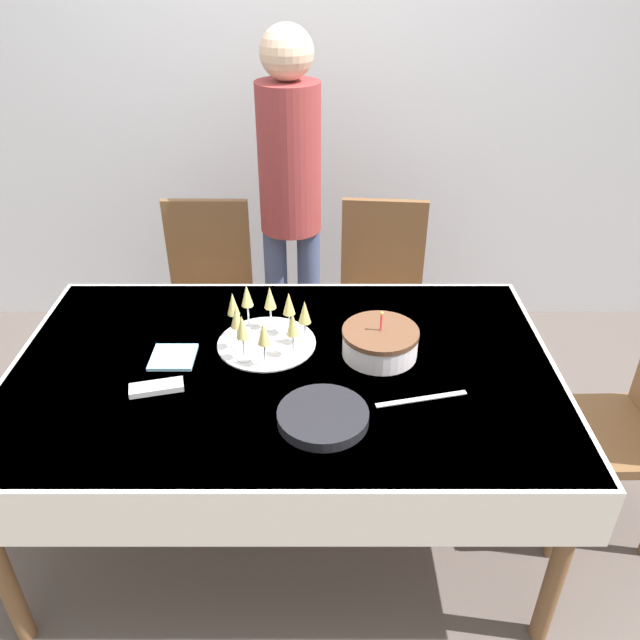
{
  "coord_description": "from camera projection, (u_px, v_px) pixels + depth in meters",
  "views": [
    {
      "loc": [
        0.13,
        -1.72,
        1.99
      ],
      "look_at": [
        0.13,
        0.09,
        0.87
      ],
      "focal_mm": 35.0,
      "sensor_mm": 36.0,
      "label": 1
    }
  ],
  "objects": [
    {
      "name": "dining_table",
      "position": [
        282.0,
        388.0,
        2.17
      ],
      "size": [
        1.86,
        1.15,
        0.75
      ],
      "color": "silver",
      "rests_on": "ground_plane"
    },
    {
      "name": "plate_stack_main",
      "position": [
        321.0,
        416.0,
        1.86
      ],
      "size": [
        0.28,
        0.28,
        0.03
      ],
      "color": "black",
      "rests_on": "dining_table"
    },
    {
      "name": "dining_chair_right_end",
      "position": [
        629.0,
        414.0,
        2.24
      ],
      "size": [
        0.43,
        0.43,
        0.96
      ],
      "color": "brown",
      "rests_on": "ground_plane"
    },
    {
      "name": "fork_pile",
      "position": [
        154.0,
        388.0,
        1.99
      ],
      "size": [
        0.18,
        0.1,
        0.02
      ],
      "color": "silver",
      "rests_on": "dining_table"
    },
    {
      "name": "napkin_pile",
      "position": [
        171.0,
        358.0,
        2.14
      ],
      "size": [
        0.15,
        0.15,
        0.01
      ],
      "color": "#8CC6E0",
      "rests_on": "dining_table"
    },
    {
      "name": "ground_plane",
      "position": [
        287.0,
        516.0,
        2.51
      ],
      "size": [
        12.0,
        12.0,
        0.0
      ],
      "primitive_type": "plane",
      "color": "#564C47"
    },
    {
      "name": "birthday_cake",
      "position": [
        378.0,
        342.0,
        2.15
      ],
      "size": [
        0.26,
        0.26,
        0.17
      ],
      "color": "white",
      "rests_on": "dining_table"
    },
    {
      "name": "champagne_tray",
      "position": [
        263.0,
        324.0,
        2.17
      ],
      "size": [
        0.35,
        0.35,
        0.18
      ],
      "color": "silver",
      "rests_on": "dining_table"
    },
    {
      "name": "cake_knife",
      "position": [
        419.0,
        399.0,
        1.96
      ],
      "size": [
        0.3,
        0.09,
        0.0
      ],
      "color": "silver",
      "rests_on": "dining_table"
    },
    {
      "name": "dining_chair_far_right",
      "position": [
        378.0,
        293.0,
        3.0
      ],
      "size": [
        0.46,
        0.46,
        0.96
      ],
      "color": "brown",
      "rests_on": "ground_plane"
    },
    {
      "name": "dining_chair_far_left",
      "position": [
        206.0,
        294.0,
        2.99
      ],
      "size": [
        0.42,
        0.42,
        0.96
      ],
      "color": "brown",
      "rests_on": "ground_plane"
    },
    {
      "name": "wall_back",
      "position": [
        293.0,
        83.0,
        3.18
      ],
      "size": [
        8.0,
        0.05,
        2.7
      ],
      "color": "silver",
      "rests_on": "ground_plane"
    },
    {
      "name": "person_standing",
      "position": [
        287.0,
        186.0,
        2.8
      ],
      "size": [
        0.28,
        0.28,
        1.7
      ],
      "color": "#3F4C72",
      "rests_on": "ground_plane"
    }
  ]
}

